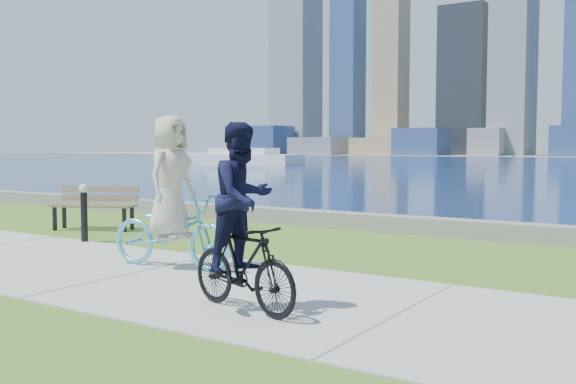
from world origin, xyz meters
name	(u,v)px	position (x,y,z in m)	size (l,w,h in m)	color
ground	(131,275)	(0.00, 0.00, 0.00)	(320.00, 320.00, 0.00)	#396019
concrete_path	(131,274)	(0.00, 0.00, 0.01)	(80.00, 3.50, 0.02)	#999994
seawall	(343,220)	(0.00, 6.20, 0.17)	(90.00, 0.50, 0.35)	slate
ferry_near	(243,158)	(-32.81, 45.88, 0.71)	(12.57, 3.59, 1.71)	white
park_bench	(95,203)	(-4.35, 3.05, 0.57)	(1.90, 1.29, 0.93)	black
bollard_lamp	(84,209)	(-3.02, 1.66, 0.63)	(0.18, 0.18, 1.10)	black
cyclist_woman	(171,212)	(0.17, 0.62, 0.84)	(0.94, 2.12, 2.22)	#59BCD9
cyclist_man	(243,232)	(2.55, -0.79, 0.87)	(0.80, 1.68, 2.03)	black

